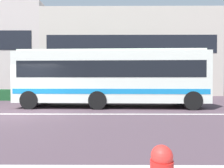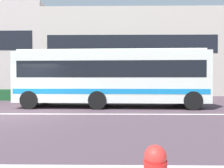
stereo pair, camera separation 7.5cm
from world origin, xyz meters
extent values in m
plane|color=#44343C|center=(0.00, 0.00, 0.00)|extent=(160.00, 160.00, 0.00)
cube|color=silver|center=(0.00, 0.00, 0.00)|extent=(60.00, 0.16, 0.01)
cube|color=#1A4825|center=(-2.50, 6.61, 0.42)|extent=(23.71, 1.10, 0.84)
cube|color=#B3A99D|center=(6.36, 15.67, 4.54)|extent=(18.66, 9.92, 9.08)
cube|color=black|center=(6.36, 10.69, 5.27)|extent=(17.17, 0.04, 1.82)
cube|color=silver|center=(4.36, 2.62, 1.77)|extent=(10.90, 2.84, 2.84)
cube|color=black|center=(4.36, 2.62, 2.19)|extent=(10.25, 2.84, 0.91)
cube|color=#1675B5|center=(4.36, 2.62, 0.99)|extent=(10.68, 2.86, 0.28)
cube|color=silver|center=(4.36, 2.62, 3.25)|extent=(10.45, 2.43, 0.12)
cube|color=black|center=(9.78, 2.44, 2.19)|extent=(0.10, 2.10, 1.00)
cylinder|color=black|center=(8.81, 3.62, 0.50)|extent=(1.01, 0.31, 1.00)
cylinder|color=black|center=(8.73, 1.33, 0.50)|extent=(1.01, 0.31, 1.00)
cylinder|color=black|center=(3.74, 3.78, 0.50)|extent=(1.01, 0.31, 1.00)
cylinder|color=black|center=(3.66, 1.49, 0.50)|extent=(1.01, 0.31, 1.00)
cylinder|color=black|center=(-0.01, 3.90, 0.50)|extent=(1.01, 0.31, 1.00)
cylinder|color=black|center=(-0.08, 1.61, 0.50)|extent=(1.01, 0.31, 1.00)
sphere|color=red|center=(4.98, -7.16, 0.83)|extent=(0.21, 0.21, 0.21)
camera|label=1|loc=(4.51, -9.06, 1.57)|focal=31.34mm
camera|label=2|loc=(4.58, -9.06, 1.57)|focal=31.34mm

